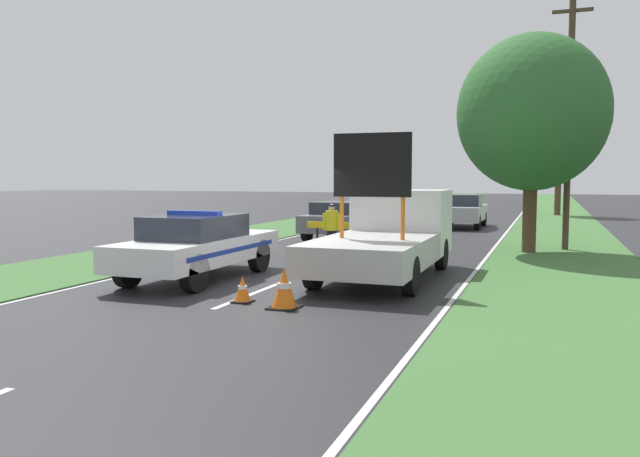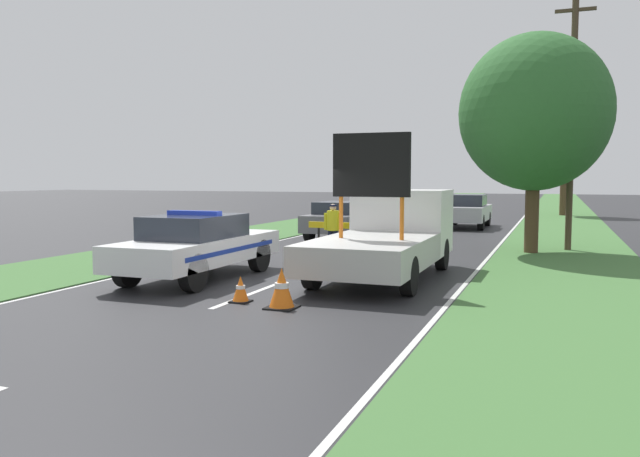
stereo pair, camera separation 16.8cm
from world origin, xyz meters
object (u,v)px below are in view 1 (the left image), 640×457
(work_truck, at_px, (389,234))
(pedestrian_civilian, at_px, (364,227))
(queued_car_sedan_silver, at_px, (463,210))
(traffic_cone_near_police, at_px, (243,289))
(roadside_tree_near_left, at_px, (532,113))
(police_officer, at_px, (332,225))
(traffic_cone_centre_front, at_px, (284,288))
(roadside_tree_near_right, at_px, (559,141))
(road_barrier, at_px, (357,228))
(queued_car_suv_grey, at_px, (338,219))
(utility_pole, at_px, (569,115))
(police_car, at_px, (198,245))

(work_truck, height_order, pedestrian_civilian, work_truck)
(pedestrian_civilian, relative_size, queued_car_sedan_silver, 0.35)
(traffic_cone_near_police, bearing_deg, roadside_tree_near_left, 64.20)
(police_officer, relative_size, traffic_cone_centre_front, 2.14)
(pedestrian_civilian, xyz_separation_m, roadside_tree_near_left, (4.44, 2.93, 3.37))
(queued_car_sedan_silver, bearing_deg, traffic_cone_centre_front, 88.10)
(work_truck, distance_m, pedestrian_civilian, 3.19)
(police_officer, xyz_separation_m, roadside_tree_near_left, (5.43, 2.91, 3.35))
(pedestrian_civilian, distance_m, roadside_tree_near_right, 24.35)
(queued_car_sedan_silver, distance_m, roadside_tree_near_left, 10.46)
(work_truck, relative_size, police_officer, 3.77)
(road_barrier, xyz_separation_m, police_officer, (-0.63, -0.50, 0.11))
(road_barrier, xyz_separation_m, roadside_tree_near_right, (5.82, 22.93, 3.71))
(roadside_tree_near_left, distance_m, roadside_tree_near_right, 20.55)
(work_truck, relative_size, traffic_cone_centre_front, 8.07)
(queued_car_suv_grey, xyz_separation_m, utility_pole, (7.98, -0.98, 3.52))
(road_barrier, bearing_deg, police_officer, -134.42)
(police_car, xyz_separation_m, roadside_tree_near_right, (7.99, 28.36, 3.74))
(queued_car_sedan_silver, bearing_deg, queued_car_suv_grey, 62.74)
(pedestrian_civilian, bearing_deg, roadside_tree_near_left, 39.64)
(police_officer, relative_size, utility_pole, 0.19)
(police_car, xyz_separation_m, roadside_tree_near_left, (6.96, 7.84, 3.49))
(roadside_tree_near_right, bearing_deg, traffic_cone_near_police, -100.80)
(queued_car_sedan_silver, bearing_deg, police_car, 77.60)
(road_barrier, relative_size, queued_car_sedan_silver, 0.72)
(traffic_cone_near_police, bearing_deg, roadside_tree_near_right, 79.20)
(traffic_cone_near_police, distance_m, queued_car_suv_grey, 12.18)
(police_car, relative_size, queued_car_suv_grey, 1.19)
(traffic_cone_near_police, bearing_deg, queued_car_suv_grey, 100.11)
(traffic_cone_near_police, relative_size, utility_pole, 0.06)
(traffic_cone_near_police, height_order, queued_car_suv_grey, queued_car_suv_grey)
(queued_car_sedan_silver, relative_size, utility_pole, 0.53)
(pedestrian_civilian, xyz_separation_m, traffic_cone_centre_front, (0.61, -7.16, -0.55))
(utility_pole, bearing_deg, work_truck, -120.50)
(work_truck, xyz_separation_m, utility_pole, (4.07, 6.90, 3.29))
(traffic_cone_near_police, xyz_separation_m, queued_car_suv_grey, (-2.14, 11.98, 0.51))
(traffic_cone_near_police, xyz_separation_m, utility_pole, (5.84, 11.01, 4.03))
(queued_car_sedan_silver, bearing_deg, road_barrier, 82.19)
(traffic_cone_centre_front, bearing_deg, pedestrian_civilian, 94.91)
(police_officer, bearing_deg, traffic_cone_centre_front, 81.50)
(police_car, bearing_deg, queued_car_suv_grey, 90.43)
(work_truck, xyz_separation_m, road_barrier, (-1.80, 3.36, -0.17))
(police_car, xyz_separation_m, police_officer, (1.53, 4.92, 0.14))
(queued_car_suv_grey, bearing_deg, roadside_tree_near_right, -113.31)
(roadside_tree_near_left, bearing_deg, road_barrier, -153.31)
(pedestrian_civilian, height_order, queued_car_sedan_silver, pedestrian_civilian)
(traffic_cone_centre_front, bearing_deg, road_barrier, 97.18)
(traffic_cone_near_police, height_order, roadside_tree_near_right, roadside_tree_near_right)
(roadside_tree_near_left, bearing_deg, queued_car_sedan_silver, 108.83)
(roadside_tree_near_right, bearing_deg, road_barrier, -104.24)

